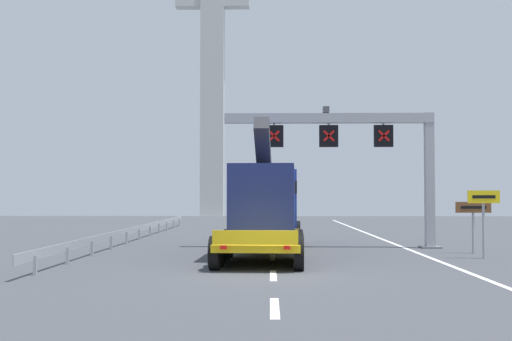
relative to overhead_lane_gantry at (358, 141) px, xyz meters
The scene contains 9 objects.
ground 11.89m from the overhead_lane_gantry, 112.36° to the right, with size 112.00×112.00×0.00m, color #424449.
lane_markings 13.60m from the overhead_lane_gantry, 108.25° to the left, with size 0.20×58.69×0.01m.
edge_line_right 5.70m from the overhead_lane_gantry, 43.72° to the left, with size 0.20×63.00×0.01m, color silver.
overhead_lane_gantry is the anchor object (origin of this frame).
heavy_haul_truck_yellow 5.38m from the overhead_lane_gantry, 158.43° to the right, with size 3.52×14.15×5.30m.
exit_sign_yellow 7.09m from the overhead_lane_gantry, 50.52° to the right, with size 1.21×0.15×2.59m.
tourist_info_sign_brown 6.13m from the overhead_lane_gantry, 32.14° to the right, with size 1.46×0.15×2.13m.
guardrail_left 13.06m from the overhead_lane_gantry, 155.29° to the left, with size 0.13×34.30×0.76m.
bridge_pylon_distant 52.39m from the overhead_lane_gantry, 102.83° to the left, with size 9.00×2.00×42.00m.
Camera 1 is at (0.05, -19.92, 2.40)m, focal length 45.64 mm.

